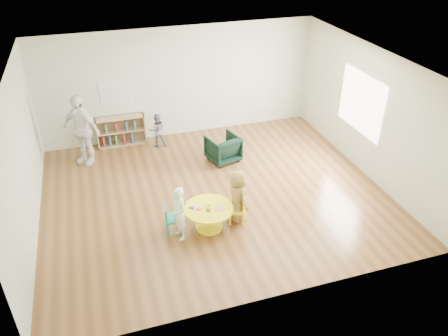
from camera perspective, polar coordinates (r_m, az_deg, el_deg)
name	(u,v)px	position (r m, az deg, el deg)	size (l,w,h in m)	color
room	(214,111)	(8.34, -1.37, 7.44)	(7.10, 7.00, 2.80)	brown
activity_table	(209,214)	(8.16, -2.01, -6.02)	(0.92, 0.92, 0.50)	yellow
kid_chair_left	(171,218)	(8.13, -6.92, -6.48)	(0.35, 0.35, 0.58)	#198E7E
kid_chair_right	(239,209)	(8.32, 1.99, -5.40)	(0.39, 0.39, 0.55)	yellow
bookshelf	(120,131)	(11.31, -13.38, 4.75)	(1.20, 0.30, 0.75)	#A08059
alphabet_poster	(115,92)	(11.04, -14.00, 9.61)	(0.74, 0.01, 0.54)	white
armchair	(223,148)	(10.29, -0.11, 2.57)	(0.68, 0.70, 0.63)	black
child_left	(179,214)	(7.86, -5.89, -5.96)	(0.39, 0.25, 1.06)	white
child_right	(237,196)	(8.23, 1.75, -3.73)	(0.53, 0.34, 1.08)	yellow
toddler	(157,130)	(11.00, -8.70, 4.91)	(0.43, 0.33, 0.88)	#18183C
adult_caretaker	(81,130)	(10.50, -18.15, 4.76)	(0.99, 0.41, 1.68)	white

